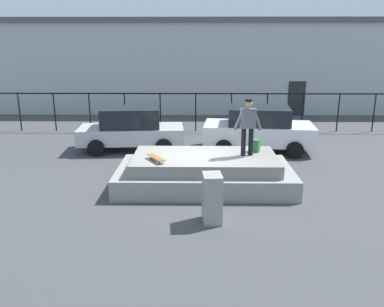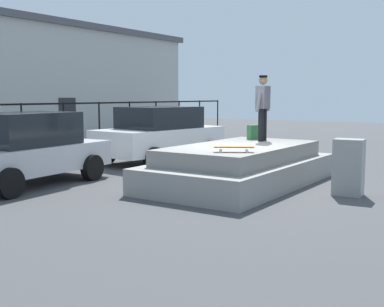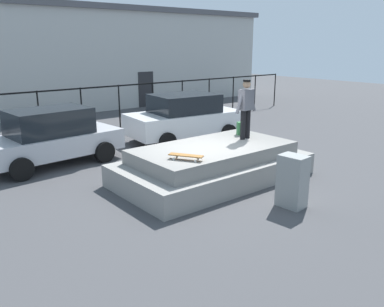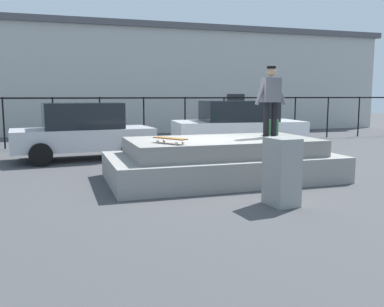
% 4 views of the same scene
% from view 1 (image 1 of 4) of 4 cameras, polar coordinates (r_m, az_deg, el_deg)
% --- Properties ---
extents(ground_plane, '(60.00, 60.00, 0.00)m').
position_cam_1_polar(ground_plane, '(12.02, 0.37, -4.59)').
color(ground_plane, '#424244').
extents(concrete_ledge, '(5.20, 2.77, 0.94)m').
position_cam_1_polar(concrete_ledge, '(11.87, 1.83, -2.67)').
color(concrete_ledge, gray).
rests_on(concrete_ledge, ground_plane).
extents(skateboarder, '(0.86, 0.28, 1.66)m').
position_cam_1_polar(skateboarder, '(11.62, 8.07, 4.31)').
color(skateboarder, black).
rests_on(skateboarder, concrete_ledge).
extents(skateboard, '(0.60, 0.81, 0.12)m').
position_cam_1_polar(skateboard, '(11.18, -5.22, -0.59)').
color(skateboard, brown).
rests_on(skateboard, concrete_ledge).
extents(backpack, '(0.34, 0.31, 0.38)m').
position_cam_1_polar(backpack, '(12.23, 9.09, 1.14)').
color(backpack, '#33723F').
rests_on(backpack, concrete_ledge).
extents(car_silver_sedan_near, '(4.25, 2.24, 1.71)m').
position_cam_1_polar(car_silver_sedan_near, '(15.96, -8.76, 3.57)').
color(car_silver_sedan_near, '#B7B7BC').
rests_on(car_silver_sedan_near, ground_plane).
extents(car_white_sedan_mid, '(4.44, 2.57, 1.75)m').
position_cam_1_polar(car_white_sedan_mid, '(15.88, 9.57, 3.57)').
color(car_white_sedan_mid, white).
rests_on(car_white_sedan_mid, ground_plane).
extents(utility_box, '(0.49, 0.64, 1.19)m').
position_cam_1_polar(utility_box, '(9.47, 2.91, -6.47)').
color(utility_box, gray).
rests_on(utility_box, ground_plane).
extents(fence_row, '(24.06, 0.06, 1.87)m').
position_cam_1_polar(fence_row, '(19.11, 0.54, 6.95)').
color(fence_row, black).
rests_on(fence_row, ground_plane).
extents(warehouse_building, '(30.21, 7.00, 5.57)m').
position_cam_1_polar(warehouse_building, '(26.73, 0.63, 12.76)').
color(warehouse_building, '#B2B2AD').
rests_on(warehouse_building, ground_plane).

